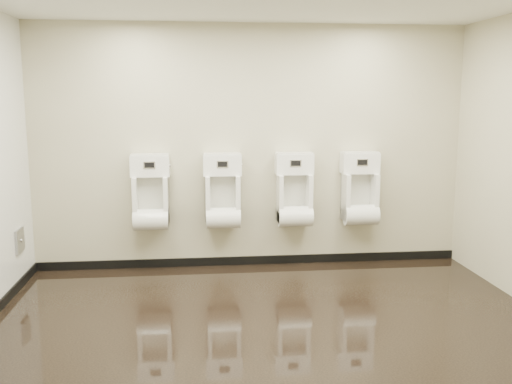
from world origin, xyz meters
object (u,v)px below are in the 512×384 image
urinal_2 (294,195)px  urinal_3 (360,194)px  urinal_0 (151,198)px  urinal_1 (223,196)px  access_panel (20,241)px

urinal_2 → urinal_3: 0.78m
urinal_0 → urinal_1: size_ratio=1.00×
urinal_2 → urinal_3: same height
access_panel → urinal_2: urinal_2 is taller
urinal_1 → urinal_0: bearing=180.0°
urinal_0 → urinal_3: 2.42m
access_panel → urinal_0: size_ratio=0.30×
urinal_0 → urinal_2: same height
urinal_2 → urinal_3: (0.78, 0.00, 0.00)m
access_panel → urinal_0: urinal_0 is taller
access_panel → urinal_1: 2.21m
urinal_0 → urinal_3: bearing=0.0°
access_panel → urinal_3: urinal_3 is taller
access_panel → urinal_3: 3.79m
urinal_2 → access_panel: bearing=-172.3°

